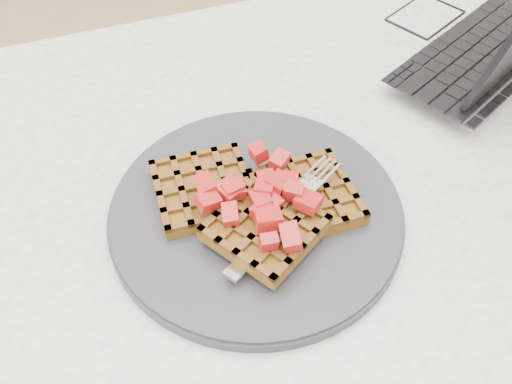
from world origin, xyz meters
TOP-DOWN VIEW (x-y plane):
  - table at (0.00, 0.00)m, footprint 1.20×0.80m
  - plate at (-0.06, -0.00)m, footprint 0.30×0.30m
  - waffles at (-0.06, -0.01)m, footprint 0.20×0.19m
  - strawberry_pile at (-0.06, -0.00)m, footprint 0.15×0.15m
  - fork at (-0.03, -0.03)m, footprint 0.16×0.12m
  - laptop at (0.32, 0.16)m, footprint 0.38×0.35m

SIDE VIEW (x-z plane):
  - table at x=0.00m, z-range 0.26..1.01m
  - plate at x=-0.06m, z-range 0.75..0.77m
  - fork at x=-0.03m, z-range 0.77..0.78m
  - waffles at x=-0.06m, z-range 0.76..0.79m
  - laptop at x=0.32m, z-range 0.68..0.90m
  - strawberry_pile at x=-0.06m, z-range 0.79..0.82m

